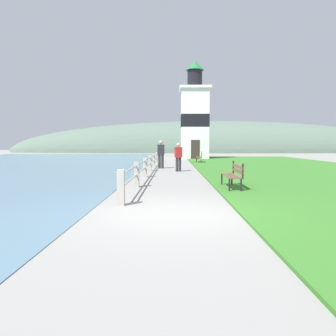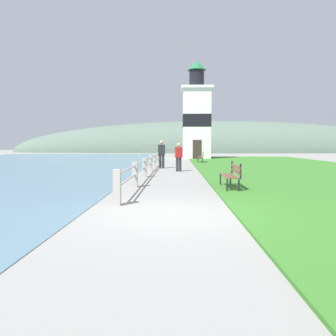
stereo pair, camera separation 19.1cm
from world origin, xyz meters
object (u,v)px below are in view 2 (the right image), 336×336
park_bench_near (232,174)px  lighthouse (196,118)px  person_strolling (162,153)px  person_by_railing (179,156)px  park_bench_midway (201,156)px

park_bench_near → lighthouse: lighthouse is taller
person_strolling → person_by_railing: (1.09, -2.36, -0.09)m
person_strolling → person_by_railing: size_ratio=1.10×
lighthouse → person_strolling: lighthouse is taller
lighthouse → person_strolling: (-3.07, -14.09, -3.39)m
park_bench_midway → person_strolling: 7.16m
person_by_railing → park_bench_midway: bearing=-32.4°
lighthouse → person_by_railing: (-1.99, -16.45, -3.48)m
park_bench_near → person_strolling: person_strolling is taller
park_bench_midway → lighthouse: lighthouse is taller
park_bench_near → person_by_railing: person_by_railing is taller
park_bench_near → park_bench_midway: size_ratio=1.05×
park_bench_near → person_strolling: size_ratio=0.99×
park_bench_near → person_by_railing: size_ratio=1.09×
park_bench_midway → park_bench_near: bearing=94.3°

